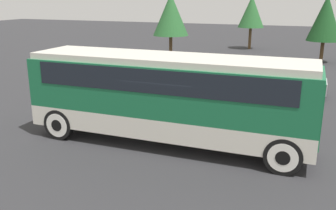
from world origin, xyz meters
TOP-DOWN VIEW (x-y plane):
  - ground_plane at (0.00, 0.00)m, footprint 120.00×120.00m
  - tour_bus at (0.10, -0.00)m, footprint 10.08×2.52m
  - parked_car_near at (1.61, 4.86)m, footprint 4.15×1.95m
  - parked_car_mid at (3.34, 8.96)m, footprint 4.24×1.82m
  - tree_left at (5.34, 20.56)m, footprint 2.66×2.66m
  - tree_center at (-6.74, 18.15)m, footprint 2.99×2.99m
  - tree_right at (-1.39, 26.66)m, footprint 2.57×2.57m

SIDE VIEW (x-z plane):
  - ground_plane at x=0.00m, z-range 0.00..0.00m
  - parked_car_near at x=1.61m, z-range -0.01..1.38m
  - parked_car_mid at x=3.34m, z-range 0.00..1.39m
  - tour_bus at x=0.10m, z-range 0.33..3.53m
  - tree_left at x=5.34m, z-range 0.85..6.16m
  - tree_center at x=-6.74m, z-range 0.96..6.38m
  - tree_right at x=-1.39m, z-range 1.05..6.29m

